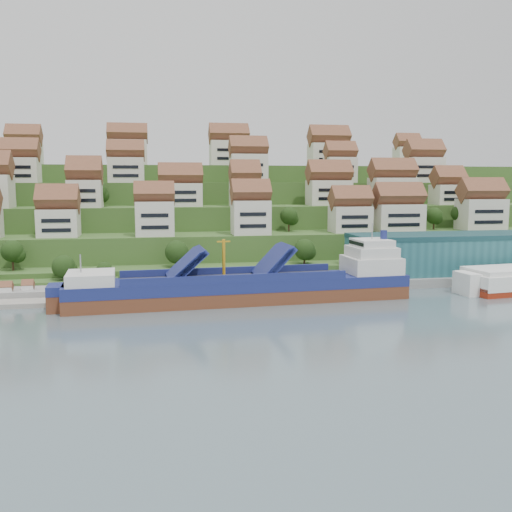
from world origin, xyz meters
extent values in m
plane|color=slate|center=(0.00, 0.00, 0.00)|extent=(300.00, 300.00, 0.00)
cube|color=gray|center=(20.00, 15.00, 1.10)|extent=(180.00, 14.00, 2.20)
cube|color=gray|center=(-58.00, 12.00, 0.50)|extent=(45.00, 20.00, 1.00)
cube|color=#2D4C1E|center=(0.00, 86.00, 2.00)|extent=(260.00, 128.00, 4.00)
cube|color=#2D4C1E|center=(0.00, 91.00, 5.50)|extent=(260.00, 118.00, 11.00)
cube|color=#2D4C1E|center=(0.00, 99.00, 9.00)|extent=(260.00, 102.00, 18.00)
cube|color=#2D4C1E|center=(0.00, 107.00, 12.50)|extent=(260.00, 86.00, 25.00)
cube|color=#2D4C1E|center=(0.00, 116.00, 15.50)|extent=(260.00, 68.00, 31.00)
cube|color=beige|center=(-51.41, 39.70, 14.61)|extent=(10.23, 8.57, 7.22)
cube|color=beige|center=(-26.56, 36.98, 15.58)|extent=(10.05, 7.03, 9.15)
cube|color=beige|center=(-0.74, 36.74, 15.63)|extent=(10.10, 7.62, 9.27)
cube|color=beige|center=(28.40, 38.43, 14.69)|extent=(10.97, 7.73, 7.38)
cube|color=beige|center=(43.12, 38.90, 14.93)|extent=(13.67, 8.26, 7.86)
cube|color=beige|center=(69.99, 39.60, 15.60)|extent=(13.03, 8.31, 9.20)
cube|color=beige|center=(-45.92, 53.36, 21.90)|extent=(9.38, 8.98, 7.80)
cube|color=beige|center=(-18.73, 55.20, 21.45)|extent=(12.43, 7.90, 6.89)
cube|color=beige|center=(0.40, 53.41, 21.67)|extent=(8.57, 8.56, 7.33)
cube|color=beige|center=(27.56, 56.28, 21.87)|extent=(13.06, 8.36, 7.74)
cube|color=beige|center=(48.47, 55.79, 22.28)|extent=(13.89, 8.18, 8.57)
cube|color=beige|center=(67.21, 54.82, 21.19)|extent=(9.58, 8.04, 6.38)
cube|color=beige|center=(-66.37, 68.18, 28.75)|extent=(11.14, 7.86, 7.51)
cube|color=beige|center=(-34.96, 69.45, 28.93)|extent=(11.09, 7.30, 7.86)
cube|color=beige|center=(4.06, 68.74, 29.58)|extent=(11.80, 7.79, 9.17)
cube|color=beige|center=(35.77, 69.98, 29.24)|extent=(10.04, 7.14, 8.48)
cube|color=beige|center=(66.31, 70.51, 29.32)|extent=(12.34, 8.47, 8.64)
cube|color=beige|center=(-69.23, 89.89, 34.74)|extent=(10.86, 8.03, 7.47)
cube|color=beige|center=(-34.93, 86.98, 35.28)|extent=(12.96, 7.51, 8.56)
cube|color=beige|center=(0.35, 88.64, 35.38)|extent=(13.42, 8.15, 8.77)
cube|color=beige|center=(37.12, 87.28, 35.10)|extent=(14.14, 8.73, 8.21)
cube|color=beige|center=(70.42, 92.69, 34.77)|extent=(9.26, 7.05, 7.53)
ellipsoid|color=#213D14|center=(-60.62, 27.93, 8.75)|extent=(5.29, 5.29, 5.29)
ellipsoid|color=#213D14|center=(11.67, 26.11, 7.78)|extent=(5.50, 5.50, 5.50)
ellipsoid|color=#213D14|center=(-21.38, 26.29, 7.84)|extent=(5.86, 5.86, 5.86)
ellipsoid|color=#213D14|center=(56.65, 43.11, 15.13)|extent=(5.01, 5.01, 5.01)
ellipsoid|color=#213D14|center=(64.89, 43.11, 15.78)|extent=(5.04, 5.04, 5.04)
ellipsoid|color=#213D14|center=(11.69, 43.66, 15.54)|extent=(5.08, 5.08, 5.08)
ellipsoid|color=#213D14|center=(44.18, 59.83, 23.53)|extent=(4.58, 4.58, 4.58)
ellipsoid|color=#213D14|center=(-48.92, 59.38, 21.38)|extent=(5.47, 5.47, 5.47)
ellipsoid|color=#213D14|center=(-43.01, 57.97, 22.21)|extent=(6.05, 6.05, 6.05)
ellipsoid|color=#213D14|center=(6.45, 73.21, 30.32)|extent=(6.43, 6.43, 6.43)
ellipsoid|color=#213D14|center=(37.33, 75.94, 29.18)|extent=(5.39, 5.39, 5.39)
ellipsoid|color=#213D14|center=(38.44, 73.97, 28.54)|extent=(4.94, 4.94, 4.94)
ellipsoid|color=#213D14|center=(-47.57, 19.00, 5.89)|extent=(5.36, 5.36, 5.36)
ellipsoid|color=#213D14|center=(-38.47, 19.00, 4.87)|extent=(3.78, 3.78, 3.78)
cube|color=#266068|center=(52.00, 17.00, 7.20)|extent=(60.00, 15.00, 10.00)
cylinder|color=gray|center=(18.00, 10.00, 6.20)|extent=(0.16, 0.16, 8.00)
cube|color=maroon|center=(18.60, 10.00, 9.80)|extent=(1.20, 0.05, 0.80)
cube|color=white|center=(-58.00, 10.00, 2.10)|extent=(2.40, 2.20, 2.20)
cube|color=white|center=(-54.00, 11.50, 2.10)|extent=(2.40, 2.20, 2.20)
cube|color=brown|center=(-8.99, 0.83, 1.00)|extent=(72.75, 14.82, 4.63)
cube|color=navy|center=(-8.99, 0.83, 3.98)|extent=(72.76, 14.93, 2.41)
cube|color=silver|center=(-39.53, -0.74, 6.30)|extent=(9.80, 11.03, 2.41)
cube|color=#262628|center=(-10.84, 0.74, 5.19)|extent=(46.75, 11.82, 0.28)
cube|color=navy|center=(-21.02, 0.21, 8.34)|extent=(7.46, 10.57, 6.41)
cube|color=navy|center=(-2.52, 1.16, 8.34)|extent=(7.11, 10.55, 6.77)
cylinder|color=orange|center=(-12.70, 0.64, 9.27)|extent=(0.68, 0.68, 8.34)
cube|color=silver|center=(20.62, 2.35, 6.95)|extent=(11.65, 11.12, 3.71)
cube|color=silver|center=(20.62, 2.35, 9.91)|extent=(9.74, 9.91, 2.32)
cube|color=silver|center=(20.62, 2.35, 11.86)|extent=(7.83, 8.71, 1.67)
cylinder|color=navy|center=(23.39, 2.50, 13.62)|extent=(1.56, 1.56, 2.04)
camera|label=1|loc=(-27.26, -116.59, 25.36)|focal=40.00mm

